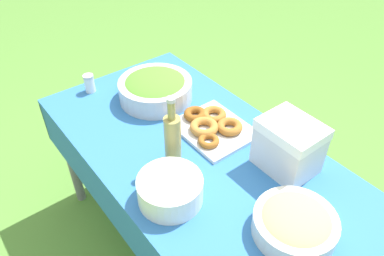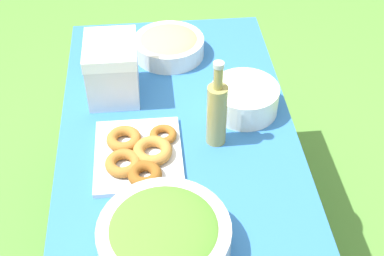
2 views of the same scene
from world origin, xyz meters
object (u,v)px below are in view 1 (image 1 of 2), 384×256
Objects in this scene: plate_stack at (170,190)px; olive_oil_bottle at (173,139)px; salad_bowl at (155,88)px; pasta_bowl at (295,223)px; cooler_box at (289,146)px; donut_platter at (212,126)px.

olive_oil_bottle is at bearing -39.41° from plate_stack.
olive_oil_bottle is (-0.41, 0.19, 0.06)m from salad_bowl.
salad_bowl is at bearing -4.46° from pasta_bowl.
cooler_box reaches higher than plate_stack.
pasta_bowl is 0.43m from plate_stack.
salad_bowl is 0.70m from cooler_box.
pasta_bowl is at bearing -146.81° from plate_stack.
cooler_box is (-0.69, -0.14, 0.04)m from salad_bowl.
salad_bowl is 0.91m from pasta_bowl.
salad_bowl is 0.45m from olive_oil_bottle.
salad_bowl is 1.58× the size of cooler_box.
pasta_bowl is 0.81× the size of donut_platter.
salad_bowl is 0.35m from donut_platter.
donut_platter is 1.52× the size of cooler_box.
pasta_bowl is 0.31m from cooler_box.
donut_platter is 1.09× the size of olive_oil_bottle.
olive_oil_bottle reaches higher than pasta_bowl.
cooler_box is (-0.14, -0.44, 0.06)m from plate_stack.
donut_platter is (-0.34, -0.06, -0.04)m from salad_bowl.
pasta_bowl is 0.58m from donut_platter.
olive_oil_bottle is at bearing 104.29° from donut_platter.
pasta_bowl reaches higher than donut_platter.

